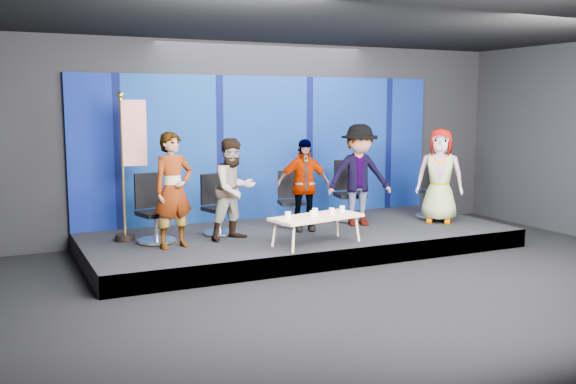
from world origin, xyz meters
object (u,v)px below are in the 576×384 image
panelist_a (173,190)px  mug_e (342,209)px  panelist_c (303,185)px  coffee_table (317,218)px  chair_e (432,199)px  panelist_d (359,175)px  panelist_b (234,189)px  chair_b (218,215)px  mug_d (332,211)px  flag_stand (130,163)px  chair_d (349,201)px  mug_b (313,214)px  chair_a (154,220)px  mug_c (315,212)px  mug_a (288,215)px  panelist_e (440,176)px  chair_c (291,208)px

panelist_a → mug_e: panelist_a is taller
panelist_a → panelist_c: size_ratio=1.11×
panelist_a → coffee_table: size_ratio=1.13×
chair_e → coffee_table: (-3.03, -1.14, 0.06)m
panelist_a → panelist_d: bearing=-8.2°
panelist_b → panelist_c: (1.29, 0.17, -0.03)m
chair_b → panelist_b: size_ratio=0.62×
mug_d → flag_stand: (-2.73, 1.42, 0.73)m
panelist_b → coffee_table: (1.00, -0.86, -0.39)m
coffee_table → mug_d: size_ratio=15.63×
panelist_a → chair_d: (3.46, 0.83, -0.49)m
mug_e → panelist_b: bearing=154.3°
mug_b → panelist_a: bearing=157.1°
chair_a → mug_b: chair_a is taller
panelist_b → panelist_d: panelist_d is taller
panelist_b → chair_e: panelist_b is taller
coffee_table → flag_stand: flag_stand is taller
coffee_table → flag_stand: bearing=149.5°
panelist_a → panelist_b: bearing=-4.7°
chair_a → chair_b: 1.10m
mug_c → flag_stand: size_ratio=0.05×
coffee_table → flag_stand: (-2.45, 1.44, 0.81)m
panelist_b → mug_b: 1.34m
panelist_c → panelist_d: (1.08, -0.00, 0.11)m
chair_a → mug_a: 2.08m
mug_d → chair_d: bearing=51.6°
flag_stand → panelist_c: bearing=6.2°
flag_stand → panelist_d: bearing=8.5°
chair_b → panelist_b: bearing=-93.6°
panelist_a → mug_b: bearing=-36.7°
chair_d → panelist_e: size_ratio=0.65×
chair_b → chair_c: bearing=-7.8°
coffee_table → chair_c: bearing=78.8°
chair_d → mug_e: (-0.95, -1.40, 0.13)m
panelist_d → panelist_e: (1.45, -0.36, -0.04)m
chair_a → panelist_c: panelist_c is taller
mug_d → mug_b: bearing=-163.3°
coffee_table → mug_a: 0.50m
chair_d → coffee_table: (-1.47, -1.53, 0.04)m
panelist_c → panelist_d: bearing=12.8°
coffee_table → mug_d: 0.29m
chair_a → panelist_e: 5.05m
coffee_table → chair_d: bearing=46.2°
chair_b → panelist_c: size_ratio=0.64×
panelist_d → mug_e: (-0.85, -0.90, -0.40)m
panelist_a → mug_e: 2.60m
chair_d → chair_b: bearing=-164.5°
panelist_d → coffee_table: (-1.37, -1.03, -0.48)m
coffee_table → mug_d: bearing=5.3°
chair_c → mug_d: size_ratio=9.80×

